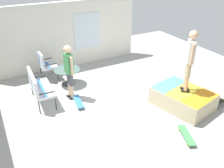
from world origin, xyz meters
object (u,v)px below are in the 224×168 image
Objects in this scene: person_skater at (190,57)px; skateboard_by_bench at (78,101)px; skateboard_spare at (186,135)px; patio_bench at (38,86)px; patio_table at (67,74)px; patio_chair_near_house at (45,63)px; skate_ramp at (183,98)px; person_watching at (69,68)px.

person_skater reaches higher than skateboard_by_bench.
skateboard_by_bench and skateboard_spare have the same top height.
patio_bench is at bearing 40.14° from skateboard_spare.
skateboard_by_bench is at bearing 173.62° from patio_table.
patio_chair_near_house is 1.25× the size of skateboard_spare.
patio_chair_near_house reaches higher than skateboard_by_bench.
skateboard_by_bench is at bearing 59.87° from skate_ramp.
patio_bench is at bearing 123.60° from patio_table.
patio_bench is at bearing 59.63° from person_skater.
patio_bench is 0.71× the size of person_skater.
person_skater reaches higher than skateboard_spare.
patio_bench is 4.42m from skateboard_spare.
person_skater is (-3.76, -3.14, 0.99)m from patio_chair_near_house.
person_watching reaches higher than skateboard_by_bench.
patio_chair_near_house is 5.00m from person_skater.
patio_chair_near_house is 1.24× the size of skateboard_by_bench.
person_skater reaches higher than patio_bench.
person_skater reaches higher than skate_ramp.
skate_ramp is 2.71× the size of skateboard_by_bench.
patio_bench is 1.06m from person_watching.
person_watching is (-0.13, -0.97, 0.41)m from patio_bench.
patio_chair_near_house is (3.76, 3.14, 0.34)m from skate_ramp.
person_skater is 2.19× the size of skateboard_spare.
patio_chair_near_house is 0.58× the size of person_watching.
patio_table is at bearing 41.09° from skate_ramp.
skate_ramp is at bearing -138.91° from patio_table.
person_watching is at bearing 30.06° from skateboard_spare.
person_watching reaches higher than patio_table.
person_watching is at bearing 53.49° from person_skater.
patio_table is at bearing -56.40° from patio_bench.
person_skater is at bearing -38.88° from skateboard_spare.
person_skater reaches higher than person_watching.
patio_chair_near_house is 1.78m from person_watching.
person_watching reaches higher than patio_chair_near_house.
skateboard_by_bench is at bearing -120.86° from patio_bench.
patio_bench reaches higher than patio_table.
patio_table is (-0.79, -0.55, -0.21)m from patio_chair_near_house.
patio_table is 1.42m from skateboard_by_bench.
skate_ramp is 3.95m from patio_table.
patio_chair_near_house is at bearing 11.55° from person_watching.
skate_ramp is 3.18m from skateboard_by_bench.
person_watching is 3.84m from skateboard_spare.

